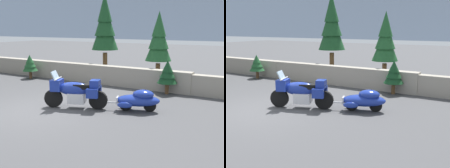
% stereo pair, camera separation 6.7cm
% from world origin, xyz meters
% --- Properties ---
extents(ground_plane, '(80.00, 80.00, 0.00)m').
position_xyz_m(ground_plane, '(0.00, 0.00, 0.00)').
color(ground_plane, '#424244').
extents(stone_guard_wall, '(24.00, 0.53, 0.96)m').
position_xyz_m(stone_guard_wall, '(-0.62, 5.13, 0.47)').
color(stone_guard_wall, gray).
rests_on(stone_guard_wall, ground).
extents(touring_motorcycle, '(2.20, 1.24, 1.33)m').
position_xyz_m(touring_motorcycle, '(0.99, 0.88, 0.62)').
color(touring_motorcycle, black).
rests_on(touring_motorcycle, ground).
extents(car_shaped_trailer, '(2.18, 1.20, 0.76)m').
position_xyz_m(car_shaped_trailer, '(3.07, 1.70, 0.41)').
color(car_shaped_trailer, black).
rests_on(car_shaped_trailer, ground).
extents(pine_tree_secondary, '(1.55, 1.55, 4.80)m').
position_xyz_m(pine_tree_secondary, '(-1.74, 7.19, 3.00)').
color(pine_tree_secondary, brown).
rests_on(pine_tree_secondary, ground).
extents(pine_tree_far_right, '(1.31, 1.31, 3.65)m').
position_xyz_m(pine_tree_far_right, '(1.83, 6.56, 2.28)').
color(pine_tree_far_right, brown).
rests_on(pine_tree_far_right, ground).
extents(pine_sapling_near, '(0.86, 0.86, 1.47)m').
position_xyz_m(pine_sapling_near, '(3.03, 4.66, 0.92)').
color(pine_sapling_near, brown).
rests_on(pine_sapling_near, ground).
extents(pine_sapling_farther, '(0.84, 0.84, 1.34)m').
position_xyz_m(pine_sapling_farther, '(-4.92, 4.32, 0.84)').
color(pine_sapling_farther, brown).
rests_on(pine_sapling_farther, ground).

